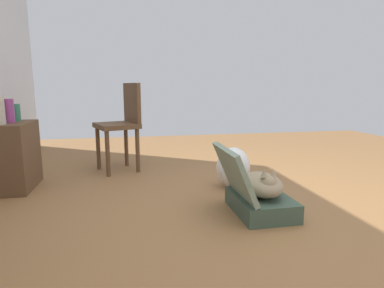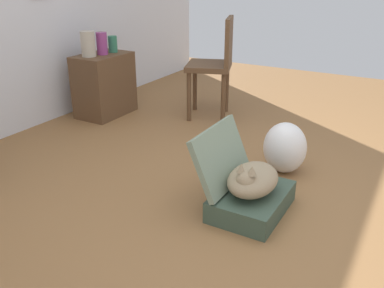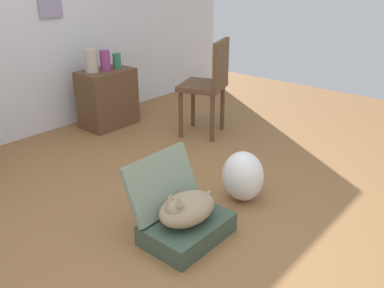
{
  "view_description": "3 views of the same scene",
  "coord_description": "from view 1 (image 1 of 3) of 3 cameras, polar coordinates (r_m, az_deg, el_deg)",
  "views": [
    {
      "loc": [
        -2.1,
        0.81,
        0.91
      ],
      "look_at": [
        0.26,
        0.34,
        0.48
      ],
      "focal_mm": 29.87,
      "sensor_mm": 36.0,
      "label": 1
    },
    {
      "loc": [
        -2.1,
        -0.9,
        1.37
      ],
      "look_at": [
        0.04,
        0.33,
        0.32
      ],
      "focal_mm": 39.18,
      "sensor_mm": 36.0,
      "label": 2
    },
    {
      "loc": [
        -1.59,
        -1.5,
        1.54
      ],
      "look_at": [
        0.26,
        0.09,
        0.49
      ],
      "focal_mm": 37.79,
      "sensor_mm": 36.0,
      "label": 3
    }
  ],
  "objects": [
    {
      "name": "suitcase_lid",
      "position": [
        2.28,
        7.55,
        -5.06
      ],
      "size": [
        0.53,
        0.18,
        0.36
      ],
      "primitive_type": "cube",
      "rotation": [
        1.16,
        0.0,
        0.0
      ],
      "color": "gray",
      "rests_on": "suitcase_base"
    },
    {
      "name": "suitcase_base",
      "position": [
        2.43,
        12.17,
        -10.39
      ],
      "size": [
        0.53,
        0.38,
        0.13
      ],
      "primitive_type": "cube",
      "color": "#384C3D",
      "rests_on": "ground"
    },
    {
      "name": "side_table",
      "position": [
        3.28,
        -29.59,
        -1.9
      ],
      "size": [
        0.56,
        0.36,
        0.6
      ],
      "primitive_type": "cube",
      "color": "brown",
      "rests_on": "ground"
    },
    {
      "name": "cat",
      "position": [
        2.37,
        12.38,
        -7.0
      ],
      "size": [
        0.48,
        0.28,
        0.22
      ],
      "color": "#998466",
      "rests_on": "suitcase_base"
    },
    {
      "name": "plastic_bag_white",
      "position": [
        2.94,
        7.36,
        -4.19
      ],
      "size": [
        0.28,
        0.31,
        0.37
      ],
      "primitive_type": "ellipsoid",
      "color": "white",
      "rests_on": "ground"
    },
    {
      "name": "vase_short",
      "position": [
        3.35,
        -29.01,
        4.93
      ],
      "size": [
        0.09,
        0.09,
        0.16
      ],
      "primitive_type": "cylinder",
      "color": "#2D7051",
      "rests_on": "side_table"
    },
    {
      "name": "chair",
      "position": [
        3.55,
        -12.33,
        3.89
      ],
      "size": [
        0.55,
        0.53,
        0.95
      ],
      "rotation": [
        0.0,
        0.0,
        -2.79
      ],
      "color": "brown",
      "rests_on": "ground"
    },
    {
      "name": "ground_plane",
      "position": [
        2.43,
        9.3,
        -11.96
      ],
      "size": [
        7.68,
        7.68,
        0.0
      ],
      "primitive_type": "plane",
      "color": "olive",
      "rests_on": "ground"
    },
    {
      "name": "vase_round",
      "position": [
        3.22,
        -30.01,
        5.15
      ],
      "size": [
        0.1,
        0.1,
        0.21
      ],
      "primitive_type": "cylinder",
      "color": "#8C387A",
      "rests_on": "side_table"
    }
  ]
}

